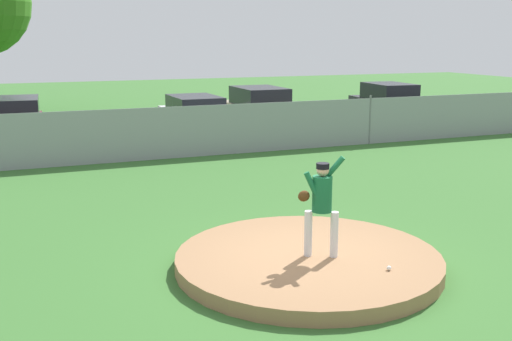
{
  "coord_description": "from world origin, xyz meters",
  "views": [
    {
      "loc": [
        -4.38,
        -8.61,
        3.76
      ],
      "look_at": [
        -0.09,
        2.09,
        1.24
      ],
      "focal_mm": 43.01,
      "sensor_mm": 36.0,
      "label": 1
    }
  ],
  "objects": [
    {
      "name": "pitcher_youth",
      "position": [
        0.13,
        -0.17,
        1.2
      ],
      "size": [
        0.77,
        0.33,
        1.67
      ],
      "color": "silver",
      "rests_on": "pitchers_mound"
    },
    {
      "name": "traffic_cone_orange",
      "position": [
        -1.37,
        11.79,
        0.26
      ],
      "size": [
        0.4,
        0.4,
        0.55
      ],
      "color": "orange",
      "rests_on": "asphalt_strip"
    },
    {
      "name": "baseball",
      "position": [
        0.83,
        -1.12,
        0.28
      ],
      "size": [
        0.07,
        0.07,
        0.07
      ],
      "primitive_type": "sphere",
      "color": "white",
      "rests_on": "pitchers_mound"
    },
    {
      "name": "pitchers_mound",
      "position": [
        0.0,
        0.0,
        0.12
      ],
      "size": [
        4.4,
        4.4,
        0.24
      ],
      "primitive_type": "cylinder",
      "color": "#99704C",
      "rests_on": "ground_plane"
    },
    {
      "name": "chainlink_fence",
      "position": [
        0.0,
        10.0,
        0.82
      ],
      "size": [
        37.26,
        0.07,
        1.73
      ],
      "color": "gray",
      "rests_on": "ground_plane"
    },
    {
      "name": "parked_car_burgundy",
      "position": [
        -4.36,
        14.12,
        0.81
      ],
      "size": [
        2.14,
        4.38,
        1.71
      ],
      "color": "maroon",
      "rests_on": "ground_plane"
    },
    {
      "name": "parked_car_champagne",
      "position": [
        5.0,
        14.44,
        0.84
      ],
      "size": [
        1.97,
        4.65,
        1.76
      ],
      "color": "tan",
      "rests_on": "ground_plane"
    },
    {
      "name": "parked_car_charcoal",
      "position": [
        10.91,
        14.01,
        0.85
      ],
      "size": [
        2.05,
        4.42,
        1.79
      ],
      "color": "#232328",
      "rests_on": "ground_plane"
    },
    {
      "name": "asphalt_strip",
      "position": [
        0.0,
        14.5,
        0.0
      ],
      "size": [
        44.0,
        7.0,
        0.01
      ],
      "primitive_type": "cube",
      "color": "#2B2B2D",
      "rests_on": "ground_plane"
    },
    {
      "name": "ground_plane",
      "position": [
        0.0,
        6.0,
        0.0
      ],
      "size": [
        80.0,
        80.0,
        0.0
      ],
      "primitive_type": "plane",
      "color": "#386B2D"
    },
    {
      "name": "parked_car_white",
      "position": [
        2.17,
        14.03,
        0.75
      ],
      "size": [
        1.93,
        4.54,
        1.55
      ],
      "color": "silver",
      "rests_on": "ground_plane"
    }
  ]
}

